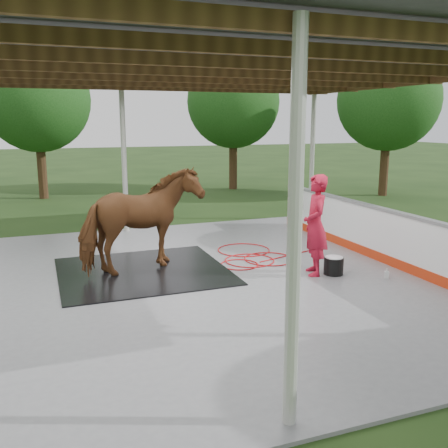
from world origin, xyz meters
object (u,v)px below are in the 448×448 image
object	(u,v)px
handler	(315,225)
horse	(141,221)
dasher_board	(377,234)
wash_bucket	(334,265)

from	to	relation	value
handler	horse	bearing A→B (deg)	-95.67
horse	handler	xyz separation A→B (m)	(3.11, -1.33, -0.06)
horse	handler	distance (m)	3.38
dasher_board	horse	world-z (taller)	horse
dasher_board	wash_bucket	size ratio (longest dim) A/B	20.92
handler	wash_bucket	bearing A→B (deg)	83.56
handler	wash_bucket	xyz separation A→B (m)	(0.35, -0.16, -0.80)
wash_bucket	handler	bearing A→B (deg)	156.10
dasher_board	handler	world-z (taller)	handler
horse	wash_bucket	world-z (taller)	horse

